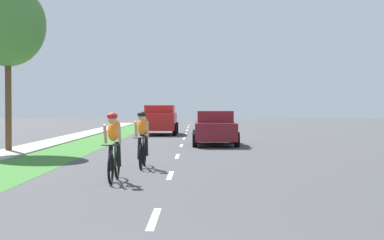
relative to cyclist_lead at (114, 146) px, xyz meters
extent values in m
plane|color=#424244|center=(1.24, 11.14, -0.81)|extent=(120.00, 120.00, 0.00)
cube|color=#38722D|center=(-3.09, 11.14, -0.81)|extent=(2.20, 70.00, 0.01)
cube|color=#9E998E|center=(-4.94, 11.14, -0.81)|extent=(1.50, 70.00, 0.10)
cube|color=white|center=(1.24, -4.46, -0.81)|extent=(0.12, 1.80, 0.01)
cube|color=white|center=(1.24, 1.14, -0.81)|extent=(0.12, 1.80, 0.01)
cube|color=white|center=(1.24, 6.74, -0.81)|extent=(0.12, 1.80, 0.01)
cube|color=white|center=(1.24, 12.34, -0.81)|extent=(0.12, 1.80, 0.01)
cube|color=white|center=(1.24, 17.94, -0.81)|extent=(0.12, 1.80, 0.01)
cube|color=white|center=(1.24, 23.54, -0.81)|extent=(0.12, 1.80, 0.01)
cube|color=white|center=(1.24, 29.14, -0.81)|extent=(0.12, 1.80, 0.01)
cube|color=white|center=(1.24, 34.74, -0.81)|extent=(0.12, 1.80, 0.01)
cube|color=white|center=(1.24, 40.34, -0.81)|extent=(0.12, 1.80, 0.01)
torus|color=black|center=(0.00, 0.55, -0.47)|extent=(0.06, 0.68, 0.68)
torus|color=black|center=(0.00, -0.49, -0.47)|extent=(0.06, 0.68, 0.68)
cylinder|color=#194C2D|center=(0.00, -0.07, -0.29)|extent=(0.04, 0.59, 0.43)
cylinder|color=#194C2D|center=(0.00, 0.21, -0.19)|extent=(0.04, 0.04, 0.55)
cylinder|color=#194C2D|center=(0.00, -0.02, 0.04)|extent=(0.03, 0.55, 0.03)
cylinder|color=black|center=(0.00, -0.47, 0.05)|extent=(0.42, 0.02, 0.02)
ellipsoid|color=orange|center=(0.00, 0.05, 0.37)|extent=(0.30, 0.54, 0.63)
sphere|color=tan|center=(0.00, -0.23, 0.61)|extent=(0.20, 0.20, 0.20)
ellipsoid|color=red|center=(0.00, -0.23, 0.69)|extent=(0.24, 0.28, 0.16)
cylinder|color=tan|center=(-0.16, -0.23, 0.29)|extent=(0.07, 0.26, 0.45)
cylinder|color=tan|center=(0.16, -0.23, 0.29)|extent=(0.07, 0.26, 0.45)
cylinder|color=black|center=(-0.10, 0.13, -0.29)|extent=(0.10, 0.30, 0.60)
cylinder|color=black|center=(0.10, 0.08, -0.19)|extent=(0.10, 0.25, 0.61)
torus|color=black|center=(0.38, 3.55, -0.47)|extent=(0.06, 0.68, 0.68)
torus|color=black|center=(0.38, 2.51, -0.47)|extent=(0.06, 0.68, 0.68)
cylinder|color=black|center=(0.38, 2.93, -0.29)|extent=(0.04, 0.59, 0.43)
cylinder|color=black|center=(0.38, 3.21, -0.19)|extent=(0.04, 0.04, 0.55)
cylinder|color=black|center=(0.38, 2.98, 0.04)|extent=(0.03, 0.55, 0.03)
cylinder|color=black|center=(0.38, 2.53, 0.05)|extent=(0.42, 0.02, 0.02)
ellipsoid|color=orange|center=(0.38, 3.05, 0.37)|extent=(0.30, 0.54, 0.63)
sphere|color=tan|center=(0.38, 2.77, 0.61)|extent=(0.20, 0.20, 0.20)
ellipsoid|color=black|center=(0.38, 2.77, 0.69)|extent=(0.24, 0.28, 0.16)
cylinder|color=tan|center=(0.22, 2.77, 0.29)|extent=(0.07, 0.26, 0.45)
cylinder|color=tan|center=(0.54, 2.77, 0.29)|extent=(0.07, 0.26, 0.45)
cylinder|color=black|center=(0.28, 3.13, -0.29)|extent=(0.10, 0.30, 0.60)
cylinder|color=black|center=(0.48, 3.08, -0.19)|extent=(0.10, 0.25, 0.61)
cube|color=maroon|center=(2.72, 12.61, -0.17)|extent=(1.76, 4.30, 0.76)
cube|color=maroon|center=(2.72, 12.76, 0.45)|extent=(1.55, 2.24, 0.52)
cube|color=#1E2833|center=(2.72, 11.79, 0.43)|extent=(1.44, 0.08, 0.44)
cylinder|color=black|center=(1.84, 11.28, -0.49)|extent=(0.22, 0.64, 0.64)
cylinder|color=black|center=(3.60, 11.28, -0.49)|extent=(0.22, 0.64, 0.64)
cylinder|color=black|center=(1.84, 13.94, -0.49)|extent=(0.22, 0.64, 0.64)
cylinder|color=black|center=(3.60, 13.94, -0.49)|extent=(0.22, 0.64, 0.64)
cube|color=red|center=(-0.32, 22.38, 0.00)|extent=(1.90, 4.70, 1.00)
cube|color=red|center=(-0.32, 22.58, 0.72)|extent=(1.71, 2.91, 0.52)
cube|color=#1E2833|center=(-0.32, 21.33, 0.60)|extent=(1.56, 0.08, 0.44)
cylinder|color=black|center=(-1.27, 20.97, -0.45)|extent=(0.25, 0.72, 0.72)
cylinder|color=black|center=(0.63, 20.97, -0.45)|extent=(0.25, 0.72, 0.72)
cylinder|color=black|center=(-1.27, 23.79, -0.45)|extent=(0.25, 0.72, 0.72)
cylinder|color=black|center=(0.63, 23.79, -0.45)|extent=(0.25, 0.72, 0.72)
cylinder|color=brown|center=(-5.26, 8.86, 1.02)|extent=(0.24, 0.24, 3.67)
ellipsoid|color=#478438|center=(-5.26, 8.86, 4.00)|extent=(2.86, 2.86, 3.15)
camera|label=1|loc=(1.88, -13.34, 0.90)|focal=54.79mm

